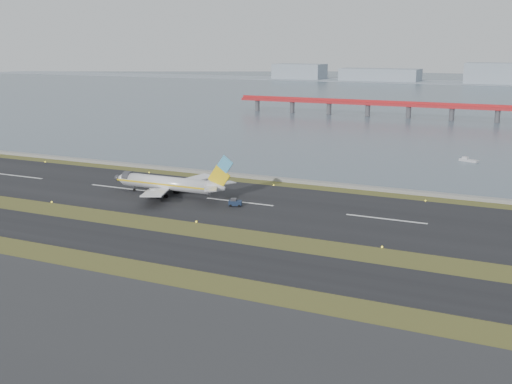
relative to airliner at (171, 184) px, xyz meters
The scene contains 10 objects.
ground 35.26m from the airliner, 53.78° to the right, with size 1000.00×1000.00×0.00m, color #354016.
taxiway_strip 45.46m from the airliner, 62.78° to the right, with size 1000.00×18.00×0.10m, color black.
runway_strip 21.08m from the airliner, ahead, with size 1000.00×45.00×0.10m, color black.
seawall 37.99m from the airliner, 56.80° to the left, with size 1000.00×2.50×1.00m, color gray.
bay_water 432.20m from the airliner, 87.25° to the left, with size 1400.00×800.00×1.30m, color #4A586A.
red_pier 225.43m from the airliner, 79.59° to the left, with size 260.00×5.00×10.20m.
far_shoreline 592.69m from the airliner, 86.68° to the left, with size 1400.00×80.00×60.50m.
airliner is the anchor object (origin of this frame).
pushback_tug 22.12m from the airliner, ahead, with size 3.79×2.93×2.14m.
workboat_near 114.20m from the airliner, 53.71° to the left, with size 7.23×4.59×1.68m.
Camera 1 is at (76.63, -118.87, 41.49)m, focal length 45.00 mm.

